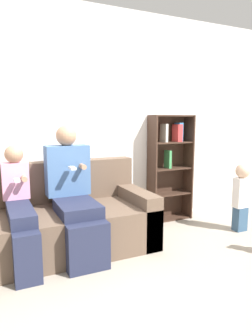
% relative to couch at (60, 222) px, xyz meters
% --- Properties ---
extents(ground_plane, '(14.00, 14.00, 0.00)m').
position_rel_couch_xyz_m(ground_plane, '(0.38, -0.54, -0.28)').
color(ground_plane, '#9E9384').
extents(back_wall, '(10.00, 0.06, 2.55)m').
position_rel_couch_xyz_m(back_wall, '(0.38, 0.47, 0.99)').
color(back_wall, silver).
rests_on(back_wall, ground_plane).
extents(couch, '(1.83, 0.89, 0.85)m').
position_rel_couch_xyz_m(couch, '(0.00, 0.00, 0.00)').
color(couch, brown).
rests_on(couch, ground_plane).
extents(adult_seated, '(0.43, 0.81, 1.24)m').
position_rel_couch_xyz_m(adult_seated, '(0.12, -0.10, 0.35)').
color(adult_seated, '#232842').
rests_on(adult_seated, ground_plane).
extents(child_seated, '(0.25, 0.84, 1.06)m').
position_rel_couch_xyz_m(child_seated, '(-0.38, -0.16, 0.25)').
color(child_seated, '#232842').
rests_on(child_seated, ground_plane).
extents(toddler_standing, '(0.18, 0.17, 0.80)m').
position_rel_couch_xyz_m(toddler_standing, '(2.03, -0.38, 0.16)').
color(toddler_standing, '#335170').
rests_on(toddler_standing, ground_plane).
extents(bookshelf, '(0.57, 0.23, 1.35)m').
position_rel_couch_xyz_m(bookshelf, '(1.52, 0.36, 0.45)').
color(bookshelf, '#3D281E').
rests_on(bookshelf, ground_plane).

